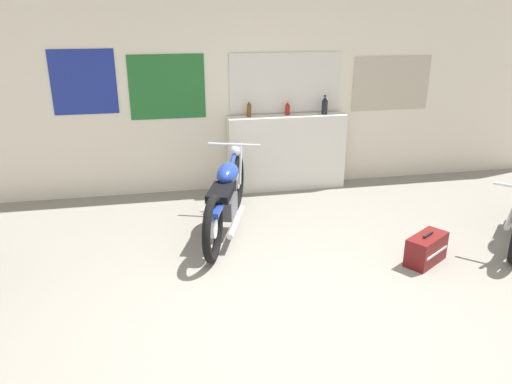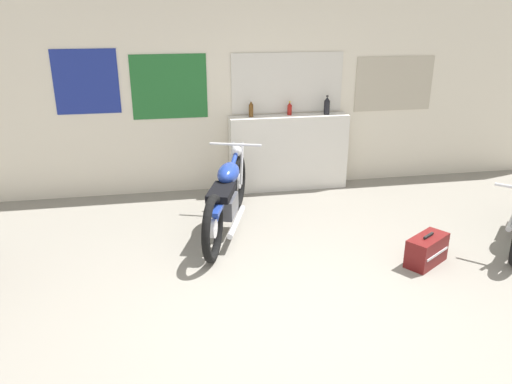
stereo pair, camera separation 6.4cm
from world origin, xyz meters
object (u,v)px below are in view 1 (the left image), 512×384
(motorcycle_blue, at_px, (226,196))
(hard_case_darkred, at_px, (426,249))
(bottle_left_center, at_px, (287,109))
(bottle_center, at_px, (325,106))
(bottle_leftmost, at_px, (249,109))

(motorcycle_blue, relative_size, hard_case_darkred, 3.93)
(bottle_left_center, height_order, motorcycle_blue, bottle_left_center)
(motorcycle_blue, xyz_separation_m, hard_case_darkred, (1.87, -1.17, -0.28))
(bottle_center, height_order, motorcycle_blue, bottle_center)
(bottle_leftmost, xyz_separation_m, motorcycle_blue, (-0.51, -1.30, -0.72))
(bottle_center, xyz_separation_m, hard_case_darkred, (0.31, -2.44, -1.02))
(bottle_center, relative_size, hard_case_darkred, 0.49)
(bottle_leftmost, height_order, bottle_left_center, bottle_leftmost)
(hard_case_darkred, bearing_deg, motorcycle_blue, 148.12)
(bottle_left_center, xyz_separation_m, motorcycle_blue, (-1.05, -1.32, -0.70))
(bottle_center, bearing_deg, bottle_left_center, 174.82)
(bottle_leftmost, height_order, hard_case_darkred, bottle_leftmost)
(bottle_leftmost, xyz_separation_m, hard_case_darkred, (1.37, -2.47, -1.00))
(bottle_center, bearing_deg, motorcycle_blue, -140.93)
(bottle_center, distance_m, motorcycle_blue, 2.14)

